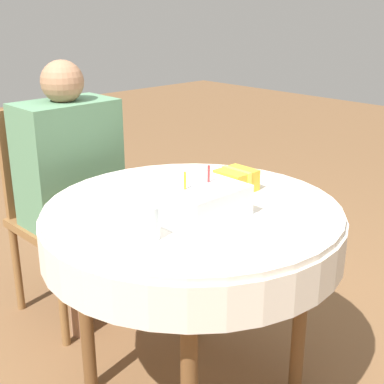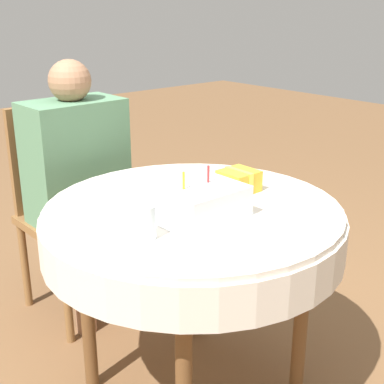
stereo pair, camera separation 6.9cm
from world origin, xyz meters
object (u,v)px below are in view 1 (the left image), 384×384
object	(u,v)px
person	(72,169)
birthday_cake	(198,200)
drinking_glass	(148,223)
gift_box	(236,180)
chair	(63,204)

from	to	relation	value
person	birthday_cake	bearing A→B (deg)	-93.95
drinking_glass	gift_box	bearing A→B (deg)	12.43
gift_box	person	bearing A→B (deg)	105.96
chair	drinking_glass	distance (m)	1.05
person	gift_box	xyz separation A→B (m)	(0.22, -0.76, 0.08)
chair	person	size ratio (longest dim) A/B	0.82
birthday_cake	chair	bearing A→B (deg)	87.12
person	drinking_glass	world-z (taller)	person
drinking_glass	birthday_cake	bearing A→B (deg)	8.59
chair	birthday_cake	world-z (taller)	chair
person	drinking_glass	bearing A→B (deg)	-108.28
chair	gift_box	bearing A→B (deg)	-76.40
chair	gift_box	xyz separation A→B (m)	(0.22, -0.86, 0.27)
person	gift_box	world-z (taller)	person
chair	person	world-z (taller)	person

